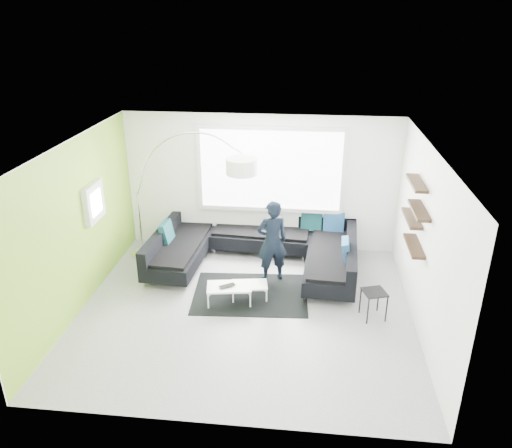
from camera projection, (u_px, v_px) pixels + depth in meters
The scene contains 9 objects.
ground at pixel (246, 310), 8.37m from camera, with size 5.50×5.50×0.00m, color gray.
room_shell at pixel (249, 206), 7.83m from camera, with size 5.54×5.04×2.82m.
sectional_sofa at pixel (255, 250), 9.63m from camera, with size 3.98×2.61×0.83m.
rug at pixel (250, 294), 8.84m from camera, with size 1.99×1.45×0.01m, color black.
coffee_table at pixel (239, 292), 8.61m from camera, with size 0.97×0.56×0.32m, color white.
arc_lamp at pixel (137, 195), 9.71m from camera, with size 2.48×1.07×2.64m, color silver, non-canonical shape.
side_table at pixel (373, 304), 8.09m from camera, with size 0.35×0.35×0.49m, color black.
person at pixel (272, 241), 9.02m from camera, with size 0.67×0.55×1.56m, color black.
laptop at pixel (228, 287), 8.43m from camera, with size 0.33×0.31×0.02m, color black.
Camera 1 is at (0.95, -7.02, 4.68)m, focal length 35.00 mm.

